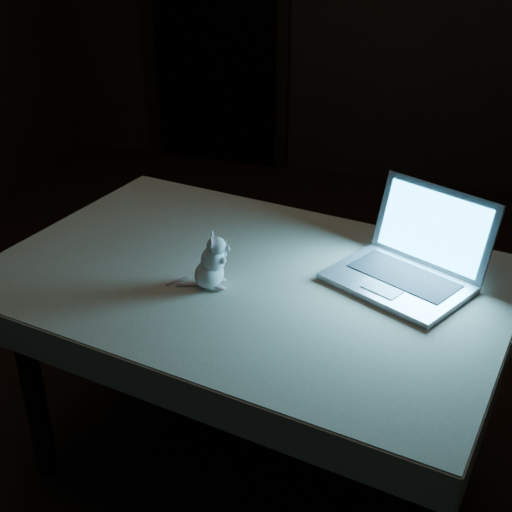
% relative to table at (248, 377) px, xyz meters
% --- Properties ---
extents(floor, '(5.00, 5.00, 0.00)m').
position_rel_table_xyz_m(floor, '(-0.07, 0.35, -0.38)').
color(floor, black).
rests_on(floor, ground).
extents(doorway, '(1.06, 0.36, 2.13)m').
position_rel_table_xyz_m(doorway, '(-1.17, 2.85, 0.69)').
color(doorway, black).
rests_on(doorway, back_wall).
extents(table, '(1.54, 1.14, 0.75)m').
position_rel_table_xyz_m(table, '(0.00, 0.00, 0.00)').
color(table, black).
rests_on(table, floor).
extents(tablecloth, '(1.73, 1.39, 0.11)m').
position_rel_table_xyz_m(tablecloth, '(0.10, -0.02, 0.33)').
color(tablecloth, beige).
rests_on(tablecloth, table).
extents(laptop, '(0.49, 0.47, 0.26)m').
position_rel_table_xyz_m(laptop, '(0.44, 0.07, 0.51)').
color(laptop, '#B3B3B8').
rests_on(laptop, tablecloth).
extents(plush_mouse, '(0.16, 0.16, 0.17)m').
position_rel_table_xyz_m(plush_mouse, '(-0.08, -0.10, 0.47)').
color(plush_mouse, silver).
rests_on(plush_mouse, tablecloth).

